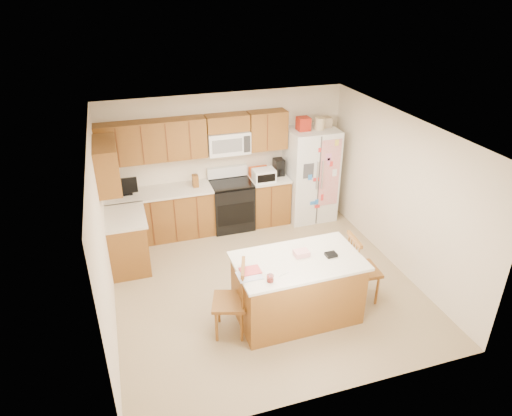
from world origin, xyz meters
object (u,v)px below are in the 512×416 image
object	(u,v)px
stove	(231,204)
windsor_chair_back	(288,266)
windsor_chair_right	(361,270)
island	(297,288)
windsor_chair_left	(232,301)
refrigerator	(311,173)

from	to	relation	value
stove	windsor_chair_back	xyz separation A→B (m)	(0.31, -2.15, -0.06)
windsor_chair_right	island	bearing A→B (deg)	-175.52
island	windsor_chair_right	distance (m)	1.04
island	windsor_chair_left	xyz separation A→B (m)	(-0.94, -0.04, 0.03)
stove	windsor_chair_right	world-z (taller)	stove
stove	windsor_chair_back	size ratio (longest dim) A/B	1.30
island	windsor_chair_back	world-z (taller)	island
island	windsor_chair_back	distance (m)	0.65
stove	windsor_chair_left	bearing A→B (deg)	-104.78
windsor_chair_right	windsor_chair_left	bearing A→B (deg)	-176.52
windsor_chair_left	windsor_chair_back	bearing A→B (deg)	32.48
refrigerator	island	distance (m)	3.08
windsor_chair_left	windsor_chair_back	size ratio (longest dim) A/B	1.23
stove	refrigerator	bearing A→B (deg)	-2.30
island	windsor_chair_left	size ratio (longest dim) A/B	1.64
stove	island	bearing A→B (deg)	-85.92
stove	island	distance (m)	2.79
island	windsor_chair_left	world-z (taller)	windsor_chair_left
windsor_chair_back	windsor_chair_right	size ratio (longest dim) A/B	0.81
windsor_chair_left	windsor_chair_right	distance (m)	1.98
refrigerator	island	size ratio (longest dim) A/B	1.16
windsor_chair_left	windsor_chair_right	size ratio (longest dim) A/B	1.00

